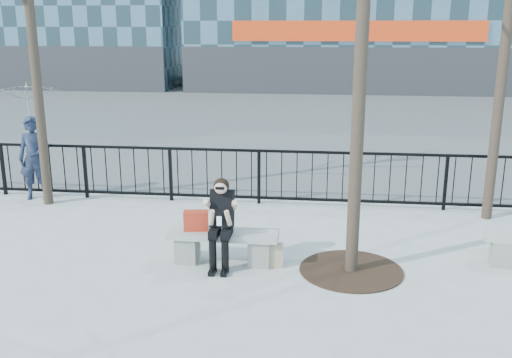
# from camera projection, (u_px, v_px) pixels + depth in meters

# --- Properties ---
(ground) EXTENTS (120.00, 120.00, 0.00)m
(ground) POSITION_uv_depth(u_px,v_px,m) (224.00, 262.00, 8.60)
(ground) COLOR gray
(ground) RESTS_ON ground
(street_surface) EXTENTS (60.00, 23.00, 0.01)m
(street_surface) POSITION_uv_depth(u_px,v_px,m) (287.00, 114.00, 22.99)
(street_surface) COLOR #474747
(street_surface) RESTS_ON ground
(railing) EXTENTS (14.00, 0.06, 1.10)m
(railing) POSITION_uv_depth(u_px,v_px,m) (249.00, 176.00, 11.34)
(railing) COLOR black
(railing) RESTS_ON ground
(tree_grate) EXTENTS (1.50, 1.50, 0.02)m
(tree_grate) POSITION_uv_depth(u_px,v_px,m) (351.00, 270.00, 8.29)
(tree_grate) COLOR black
(tree_grate) RESTS_ON ground
(bench_main) EXTENTS (1.65, 0.46, 0.49)m
(bench_main) POSITION_uv_depth(u_px,v_px,m) (223.00, 243.00, 8.53)
(bench_main) COLOR slate
(bench_main) RESTS_ON ground
(seated_woman) EXTENTS (0.50, 0.64, 1.34)m
(seated_woman) POSITION_uv_depth(u_px,v_px,m) (221.00, 224.00, 8.28)
(seated_woman) COLOR black
(seated_woman) RESTS_ON ground
(handbag) EXTENTS (0.38, 0.22, 0.30)m
(handbag) POSITION_uv_depth(u_px,v_px,m) (196.00, 221.00, 8.50)
(handbag) COLOR #B32A16
(handbag) RESTS_ON bench_main
(shopping_bag) EXTENTS (0.39, 0.17, 0.35)m
(shopping_bag) POSITION_uv_depth(u_px,v_px,m) (270.00, 255.00, 8.40)
(shopping_bag) COLOR tan
(shopping_bag) RESTS_ON ground
(standing_man) EXTENTS (0.71, 0.56, 1.71)m
(standing_man) POSITION_uv_depth(u_px,v_px,m) (34.00, 158.00, 11.56)
(standing_man) COLOR black
(standing_man) RESTS_ON ground
(vendor_umbrella) EXTENTS (2.42, 2.46, 2.01)m
(vendor_umbrella) POSITION_uv_depth(u_px,v_px,m) (29.00, 119.00, 15.42)
(vendor_umbrella) COLOR yellow
(vendor_umbrella) RESTS_ON ground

